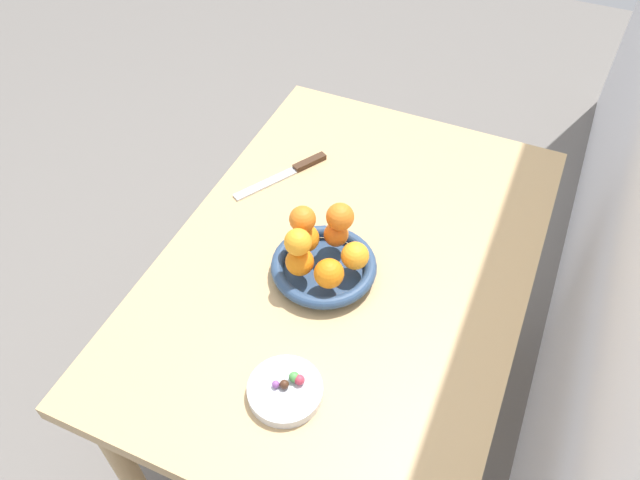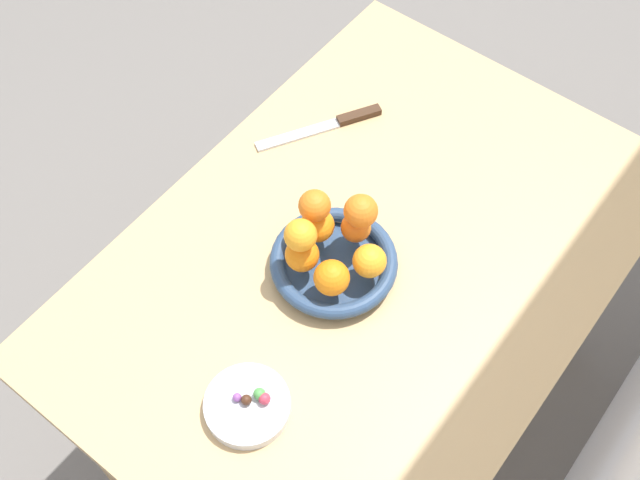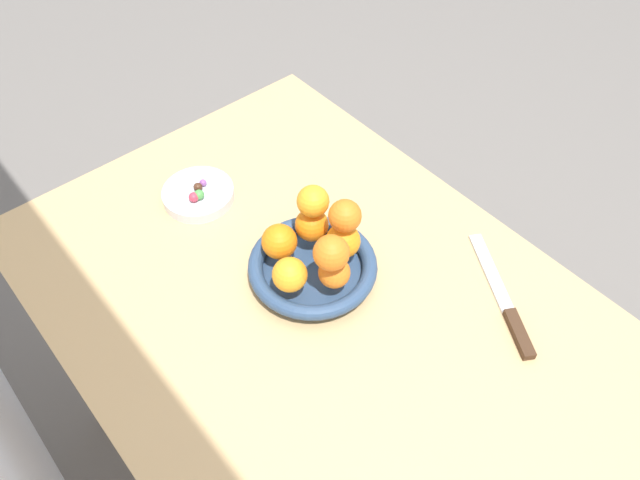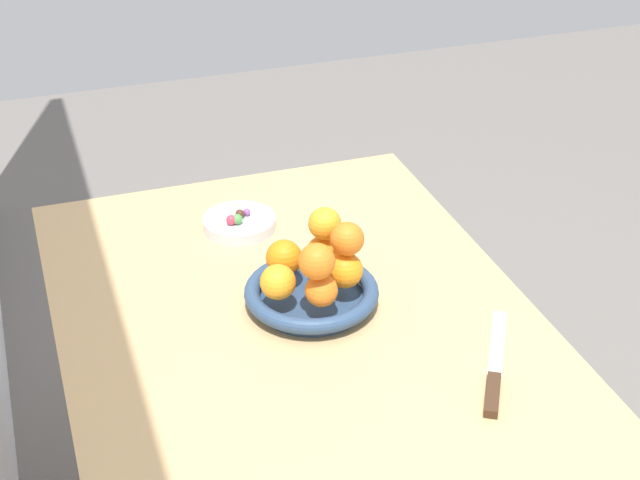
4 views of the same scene
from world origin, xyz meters
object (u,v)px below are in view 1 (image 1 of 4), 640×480
at_px(orange_6, 340,217).
at_px(dining_table, 347,284).
at_px(candy_ball_0, 284,384).
at_px(knife, 289,172).
at_px(fruit_bowl, 324,267).
at_px(candy_ball_2, 299,380).
at_px(orange_5, 298,242).
at_px(candy_ball_1, 294,377).
at_px(candy_ball_3, 277,385).
at_px(orange_0, 305,238).
at_px(orange_1, 300,262).
at_px(orange_4, 336,235).
at_px(orange_7, 303,219).
at_px(orange_2, 329,273).
at_px(orange_3, 355,256).
at_px(candy_dish, 285,391).

bearing_deg(orange_6, dining_table, 92.69).
relative_size(candy_ball_0, knife, 0.07).
relative_size(fruit_bowl, candy_ball_2, 11.53).
xyz_separation_m(orange_5, candy_ball_1, (0.22, 0.09, -0.09)).
bearing_deg(candy_ball_3, fruit_bowl, -173.22).
relative_size(candy_ball_0, candy_ball_2, 0.89).
bearing_deg(orange_0, orange_5, 12.41).
bearing_deg(orange_1, dining_table, 146.76).
xyz_separation_m(orange_6, candy_ball_0, (0.34, 0.04, -0.09)).
bearing_deg(orange_5, orange_4, 157.80).
bearing_deg(orange_7, orange_0, 116.94).
height_order(orange_1, orange_5, orange_5).
distance_m(fruit_bowl, orange_2, 0.08).
bearing_deg(candy_ball_0, orange_3, 177.13).
relative_size(orange_1, candy_ball_3, 4.18).
bearing_deg(orange_6, orange_2, 11.47).
relative_size(candy_ball_1, candy_ball_2, 1.02).
distance_m(orange_0, orange_7, 0.06).
height_order(orange_6, candy_ball_3, orange_6).
height_order(candy_dish, knife, candy_dish).
relative_size(orange_5, candy_ball_3, 3.91).
height_order(candy_dish, candy_ball_0, candy_ball_0).
bearing_deg(candy_ball_2, orange_0, -157.48).
bearing_deg(fruit_bowl, candy_ball_1, 12.03).
bearing_deg(candy_ball_0, knife, -155.20).
distance_m(orange_5, candy_ball_3, 0.28).
relative_size(orange_2, orange_7, 1.11).
relative_size(orange_3, candy_ball_3, 4.13).
bearing_deg(fruit_bowl, orange_0, -110.81).
bearing_deg(orange_0, candy_ball_2, 22.52).
height_order(dining_table, orange_3, orange_3).
xyz_separation_m(candy_dish, candy_ball_2, (-0.02, 0.02, 0.02)).
distance_m(candy_ball_0, candy_ball_2, 0.03).
height_order(candy_dish, candy_ball_1, candy_ball_1).
distance_m(fruit_bowl, orange_1, 0.07).
xyz_separation_m(orange_3, orange_6, (-0.04, -0.05, 0.05)).
bearing_deg(candy_ball_2, orange_4, -168.60).
distance_m(orange_7, candy_ball_1, 0.32).
distance_m(dining_table, candy_ball_1, 0.35).
height_order(orange_3, orange_6, orange_6).
bearing_deg(orange_1, knife, -150.53).
bearing_deg(candy_ball_2, candy_dish, -44.78).
bearing_deg(candy_ball_1, candy_ball_0, -27.01).
xyz_separation_m(fruit_bowl, orange_7, (-0.02, -0.05, 0.11)).
relative_size(orange_7, candy_ball_2, 2.85).
bearing_deg(dining_table, orange_5, -34.50).
xyz_separation_m(orange_1, orange_5, (-0.00, -0.00, 0.06)).
xyz_separation_m(orange_5, knife, (-0.30, -0.17, -0.12)).
bearing_deg(orange_0, dining_table, 115.28).
bearing_deg(candy_ball_0, candy_ball_3, -66.48).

